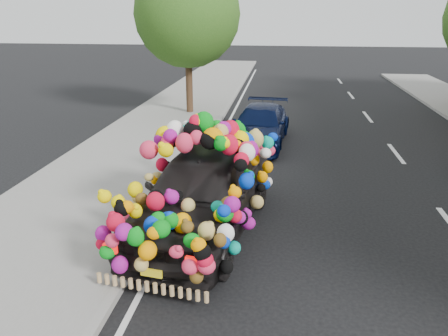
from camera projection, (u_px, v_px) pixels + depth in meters
The scene contains 6 objects.
ground at pixel (275, 219), 9.19m from camera, with size 100.00×100.00×0.00m, color black.
sidewalk at pixel (81, 205), 9.71m from camera, with size 4.00×60.00×0.12m, color gray.
kerb at pixel (166, 209), 9.46m from camera, with size 0.15×60.00×0.13m, color gray.
tree_near_sidewalk at pixel (187, 14), 17.17m from camera, with size 4.20×4.20×6.13m.
plush_art_car at pixel (204, 174), 8.38m from camera, with size 3.01×5.28×2.28m.
navy_sedan at pixel (260, 125), 14.26m from camera, with size 1.69×4.16×1.21m, color black.
Camera 1 is at (0.04, -8.36, 4.11)m, focal length 35.00 mm.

